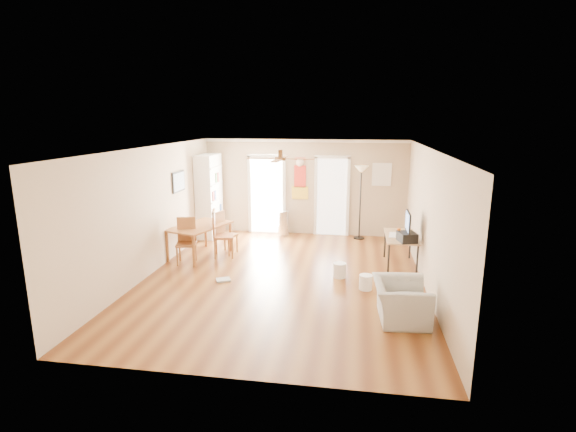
% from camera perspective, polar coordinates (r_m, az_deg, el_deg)
% --- Properties ---
extents(floor, '(7.00, 7.00, 0.00)m').
position_cam_1_polar(floor, '(8.80, -0.62, -8.19)').
color(floor, brown).
rests_on(floor, ground).
extents(ceiling, '(5.50, 7.00, 0.00)m').
position_cam_1_polar(ceiling, '(8.23, -0.66, 8.96)').
color(ceiling, silver).
rests_on(ceiling, floor).
extents(wall_back, '(5.50, 0.04, 2.60)m').
position_cam_1_polar(wall_back, '(11.82, 2.20, 3.80)').
color(wall_back, beige).
rests_on(wall_back, floor).
extents(wall_front, '(5.50, 0.04, 2.60)m').
position_cam_1_polar(wall_front, '(5.15, -7.22, -8.44)').
color(wall_front, beige).
rests_on(wall_front, floor).
extents(wall_left, '(0.04, 7.00, 2.60)m').
position_cam_1_polar(wall_left, '(9.27, -17.64, 0.68)').
color(wall_left, beige).
rests_on(wall_left, floor).
extents(wall_right, '(0.04, 7.00, 2.60)m').
position_cam_1_polar(wall_right, '(8.42, 18.15, -0.55)').
color(wall_right, beige).
rests_on(wall_right, floor).
extents(crown_molding, '(5.50, 7.00, 0.08)m').
position_cam_1_polar(crown_molding, '(8.23, -0.66, 8.68)').
color(crown_molding, white).
rests_on(crown_molding, wall_back).
extents(kitchen_doorway, '(0.90, 0.10, 2.10)m').
position_cam_1_polar(kitchen_doorway, '(12.02, -2.80, 2.73)').
color(kitchen_doorway, white).
rests_on(kitchen_doorway, wall_back).
extents(bathroom_doorway, '(0.80, 0.10, 2.10)m').
position_cam_1_polar(bathroom_doorway, '(11.79, 5.80, 2.48)').
color(bathroom_doorway, white).
rests_on(bathroom_doorway, wall_back).
extents(wall_decal, '(0.46, 0.03, 1.10)m').
position_cam_1_polar(wall_decal, '(11.78, 1.59, 5.00)').
color(wall_decal, red).
rests_on(wall_decal, wall_back).
extents(ac_grille, '(0.50, 0.04, 0.60)m').
position_cam_1_polar(ac_grille, '(11.68, 12.28, 5.39)').
color(ac_grille, white).
rests_on(ac_grille, wall_back).
extents(framed_poster, '(0.04, 0.66, 0.48)m').
position_cam_1_polar(framed_poster, '(10.45, -14.27, 4.43)').
color(framed_poster, black).
rests_on(framed_poster, wall_left).
extents(ceiling_fan, '(1.24, 1.24, 0.20)m').
position_cam_1_polar(ceiling_fan, '(7.95, -1.02, 7.59)').
color(ceiling_fan, '#593819').
rests_on(ceiling_fan, ceiling).
extents(bookshelf, '(0.67, 1.07, 2.21)m').
position_cam_1_polar(bookshelf, '(11.80, -10.39, 2.63)').
color(bookshelf, silver).
rests_on(bookshelf, floor).
extents(dining_table, '(1.32, 1.68, 0.74)m').
position_cam_1_polar(dining_table, '(10.25, -11.53, -3.22)').
color(dining_table, brown).
rests_on(dining_table, floor).
extents(dining_chair_right_a, '(0.51, 0.51, 0.99)m').
position_cam_1_polar(dining_chair_right_a, '(10.30, -8.13, -2.26)').
color(dining_chair_right_a, '#AD6B37').
rests_on(dining_chair_right_a, floor).
extents(dining_chair_right_b, '(0.55, 0.55, 1.10)m').
position_cam_1_polar(dining_chair_right_b, '(10.07, -8.53, -2.32)').
color(dining_chair_right_b, '#A35F34').
rests_on(dining_chair_right_b, floor).
extents(dining_chair_near, '(0.50, 0.50, 1.00)m').
position_cam_1_polar(dining_chair_near, '(9.76, -13.33, -3.30)').
color(dining_chair_near, '#965430').
rests_on(dining_chair_near, floor).
extents(trash_can, '(0.36, 0.36, 0.68)m').
position_cam_1_polar(trash_can, '(11.84, -0.60, -0.92)').
color(trash_can, silver).
rests_on(trash_can, floor).
extents(torchiere_lamp, '(0.42, 0.42, 1.95)m').
position_cam_1_polar(torchiere_lamp, '(11.51, 9.53, 1.73)').
color(torchiere_lamp, black).
rests_on(torchiere_lamp, floor).
extents(computer_desk, '(0.65, 1.29, 0.69)m').
position_cam_1_polar(computer_desk, '(9.66, 14.58, -4.51)').
color(computer_desk, tan).
rests_on(computer_desk, floor).
extents(imac, '(0.24, 0.64, 0.59)m').
position_cam_1_polar(imac, '(9.19, 15.57, -1.30)').
color(imac, black).
rests_on(imac, computer_desk).
extents(keyboard, '(0.19, 0.45, 0.02)m').
position_cam_1_polar(keyboard, '(9.54, 13.64, -2.45)').
color(keyboard, silver).
rests_on(keyboard, computer_desk).
extents(printer, '(0.42, 0.45, 0.20)m').
position_cam_1_polar(printer, '(9.11, 15.46, -2.70)').
color(printer, black).
rests_on(printer, computer_desk).
extents(orange_bottle, '(0.09, 0.09, 0.24)m').
position_cam_1_polar(orange_bottle, '(9.24, 14.43, -2.29)').
color(orange_bottle, orange).
rests_on(orange_bottle, computer_desk).
extents(wastebasket_a, '(0.32, 0.32, 0.30)m').
position_cam_1_polar(wastebasket_a, '(8.85, 6.83, -7.12)').
color(wastebasket_a, white).
rests_on(wastebasket_a, floor).
extents(wastebasket_b, '(0.31, 0.31, 0.28)m').
position_cam_1_polar(wastebasket_b, '(8.33, 10.23, -8.61)').
color(wastebasket_b, white).
rests_on(wastebasket_b, floor).
extents(floor_cloth, '(0.34, 0.31, 0.04)m').
position_cam_1_polar(floor_cloth, '(8.74, -8.56, -8.36)').
color(floor_cloth, '#999894').
rests_on(floor_cloth, floor).
extents(armchair, '(0.90, 1.02, 0.63)m').
position_cam_1_polar(armchair, '(7.21, 14.67, -10.85)').
color(armchair, '#A3A39E').
rests_on(armchair, floor).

